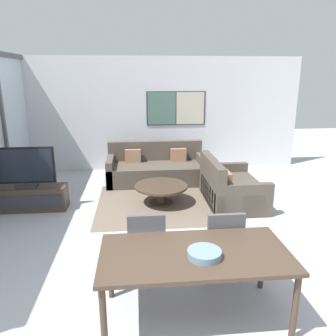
{
  "coord_description": "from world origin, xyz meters",
  "views": [
    {
      "loc": [
        -0.53,
        -2.06,
        2.36
      ],
      "look_at": [
        -0.04,
        2.85,
        0.95
      ],
      "focal_mm": 35.0,
      "sensor_mm": 36.0,
      "label": 1
    }
  ],
  "objects_px": {
    "television": "(25,168)",
    "fruit_bowl": "(204,253)",
    "dining_table": "(195,258)",
    "coffee_table": "(161,190)",
    "tv_console": "(29,198)",
    "sofa_side": "(228,189)",
    "sofa_main": "(156,169)",
    "dining_chair_left": "(146,241)",
    "dining_chair_centre": "(222,240)"
  },
  "relations": [
    {
      "from": "dining_chair_left",
      "to": "fruit_bowl",
      "type": "xyz_separation_m",
      "value": [
        0.51,
        -0.79,
        0.27
      ]
    },
    {
      "from": "fruit_bowl",
      "to": "dining_table",
      "type": "bearing_deg",
      "value": 124.55
    },
    {
      "from": "coffee_table",
      "to": "dining_chair_centre",
      "type": "distance_m",
      "value": 2.49
    },
    {
      "from": "dining_chair_left",
      "to": "dining_chair_centre",
      "type": "bearing_deg",
      "value": -3.91
    },
    {
      "from": "coffee_table",
      "to": "dining_table",
      "type": "relative_size",
      "value": 0.55
    },
    {
      "from": "tv_console",
      "to": "sofa_main",
      "type": "height_order",
      "value": "sofa_main"
    },
    {
      "from": "tv_console",
      "to": "television",
      "type": "distance_m",
      "value": 0.57
    },
    {
      "from": "sofa_main",
      "to": "dining_chair_left",
      "type": "xyz_separation_m",
      "value": [
        -0.36,
        -3.75,
        0.22
      ]
    },
    {
      "from": "sofa_main",
      "to": "dining_chair_left",
      "type": "height_order",
      "value": "dining_chair_left"
    },
    {
      "from": "television",
      "to": "dining_chair_left",
      "type": "distance_m",
      "value": 3.11
    },
    {
      "from": "dining_chair_left",
      "to": "dining_chair_centre",
      "type": "relative_size",
      "value": 1.0
    },
    {
      "from": "tv_console",
      "to": "dining_chair_left",
      "type": "xyz_separation_m",
      "value": [
        2.05,
        -2.32,
        0.28
      ]
    },
    {
      "from": "dining_table",
      "to": "dining_chair_left",
      "type": "relative_size",
      "value": 2.06
    },
    {
      "from": "dining_table",
      "to": "dining_chair_left",
      "type": "height_order",
      "value": "dining_chair_left"
    },
    {
      "from": "dining_chair_centre",
      "to": "fruit_bowl",
      "type": "distance_m",
      "value": 0.86
    },
    {
      "from": "sofa_main",
      "to": "fruit_bowl",
      "type": "bearing_deg",
      "value": -88.03
    },
    {
      "from": "dining_table",
      "to": "sofa_side",
      "type": "bearing_deg",
      "value": 68.26
    },
    {
      "from": "television",
      "to": "fruit_bowl",
      "type": "relative_size",
      "value": 3.28
    },
    {
      "from": "sofa_side",
      "to": "fruit_bowl",
      "type": "relative_size",
      "value": 4.66
    },
    {
      "from": "sofa_side",
      "to": "coffee_table",
      "type": "bearing_deg",
      "value": 86.06
    },
    {
      "from": "tv_console",
      "to": "dining_table",
      "type": "distance_m",
      "value": 3.93
    },
    {
      "from": "television",
      "to": "tv_console",
      "type": "bearing_deg",
      "value": -90.0
    },
    {
      "from": "coffee_table",
      "to": "television",
      "type": "bearing_deg",
      "value": -178.94
    },
    {
      "from": "sofa_side",
      "to": "dining_chair_centre",
      "type": "xyz_separation_m",
      "value": [
        -0.74,
        -2.33,
        0.22
      ]
    },
    {
      "from": "coffee_table",
      "to": "dining_table",
      "type": "bearing_deg",
      "value": -88.36
    },
    {
      "from": "sofa_side",
      "to": "dining_table",
      "type": "distance_m",
      "value": 3.21
    },
    {
      "from": "dining_chair_centre",
      "to": "dining_table",
      "type": "bearing_deg",
      "value": -125.26
    },
    {
      "from": "coffee_table",
      "to": "sofa_main",
      "type": "bearing_deg",
      "value": 90.0
    },
    {
      "from": "television",
      "to": "fruit_bowl",
      "type": "xyz_separation_m",
      "value": [
        2.56,
        -3.11,
        -0.02
      ]
    },
    {
      "from": "dining_chair_centre",
      "to": "sofa_main",
      "type": "bearing_deg",
      "value": 97.95
    },
    {
      "from": "dining_table",
      "to": "fruit_bowl",
      "type": "height_order",
      "value": "fruit_bowl"
    },
    {
      "from": "coffee_table",
      "to": "dining_chair_centre",
      "type": "xyz_separation_m",
      "value": [
        0.53,
        -2.42,
        0.22
      ]
    },
    {
      "from": "sofa_main",
      "to": "dining_table",
      "type": "xyz_separation_m",
      "value": [
        0.09,
        -4.44,
        0.39
      ]
    },
    {
      "from": "coffee_table",
      "to": "fruit_bowl",
      "type": "distance_m",
      "value": 3.19
    },
    {
      "from": "tv_console",
      "to": "sofa_main",
      "type": "distance_m",
      "value": 2.8
    },
    {
      "from": "television",
      "to": "dining_chair_centre",
      "type": "xyz_separation_m",
      "value": [
        2.94,
        -2.38,
        -0.29
      ]
    },
    {
      "from": "sofa_side",
      "to": "dining_chair_centre",
      "type": "distance_m",
      "value": 2.46
    },
    {
      "from": "dining_table",
      "to": "dining_chair_centre",
      "type": "height_order",
      "value": "dining_chair_centre"
    },
    {
      "from": "dining_chair_left",
      "to": "dining_table",
      "type": "bearing_deg",
      "value": -57.19
    },
    {
      "from": "television",
      "to": "sofa_side",
      "type": "height_order",
      "value": "television"
    },
    {
      "from": "sofa_side",
      "to": "coffee_table",
      "type": "height_order",
      "value": "sofa_side"
    },
    {
      "from": "coffee_table",
      "to": "dining_chair_left",
      "type": "height_order",
      "value": "dining_chair_left"
    },
    {
      "from": "dining_table",
      "to": "tv_console",
      "type": "bearing_deg",
      "value": 129.69
    },
    {
      "from": "sofa_main",
      "to": "sofa_side",
      "type": "distance_m",
      "value": 1.95
    },
    {
      "from": "dining_table",
      "to": "sofa_main",
      "type": "bearing_deg",
      "value": 91.13
    },
    {
      "from": "tv_console",
      "to": "dining_chair_centre",
      "type": "xyz_separation_m",
      "value": [
        2.94,
        -2.38,
        0.28
      ]
    },
    {
      "from": "tv_console",
      "to": "sofa_main",
      "type": "relative_size",
      "value": 0.62
    },
    {
      "from": "sofa_side",
      "to": "coffee_table",
      "type": "relative_size",
      "value": 1.49
    },
    {
      "from": "fruit_bowl",
      "to": "coffee_table",
      "type": "bearing_deg",
      "value": 92.83
    },
    {
      "from": "sofa_main",
      "to": "sofa_side",
      "type": "height_order",
      "value": "same"
    }
  ]
}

